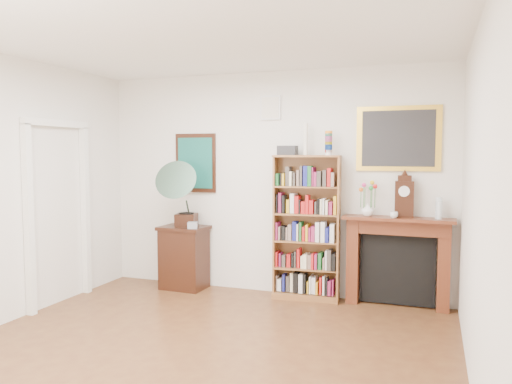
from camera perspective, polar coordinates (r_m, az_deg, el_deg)
room at (r=4.04m, az=-9.29°, el=-1.05°), size 4.51×5.01×2.81m
door_casing at (r=6.31m, az=-21.63°, el=-0.59°), size 0.08×1.02×2.17m
teal_poster at (r=6.71m, az=-6.92°, el=3.31°), size 0.58×0.04×0.78m
small_picture at (r=6.33m, az=1.67°, el=9.61°), size 0.26×0.04×0.30m
gilt_painting at (r=6.01m, az=15.93°, el=5.89°), size 0.95×0.04×0.75m
bookshelf at (r=6.08m, az=5.79°, el=-3.13°), size 0.84×0.36×2.02m
side_cabinet at (r=6.68m, az=-8.22°, el=-7.40°), size 0.62×0.46×0.83m
fireplace at (r=6.05m, az=15.88°, el=-6.86°), size 1.25×0.32×1.05m
gramophone at (r=6.48m, az=-8.60°, el=0.24°), size 0.65×0.75×0.86m
cd_stack at (r=6.41m, az=-7.26°, el=-3.79°), size 0.15×0.15×0.08m
mantel_clock at (r=5.93m, az=16.58°, el=-0.56°), size 0.22×0.13×0.48m
flower_vase at (r=5.95m, az=12.64°, el=-1.97°), size 0.18×0.18×0.15m
teacup at (r=5.83m, az=15.49°, el=-2.55°), size 0.12×0.12×0.07m
bottle_left at (r=5.93m, az=20.15°, el=-1.73°), size 0.07×0.07×0.24m
bottle_right at (r=5.89m, az=20.23°, el=-1.97°), size 0.06×0.06×0.20m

